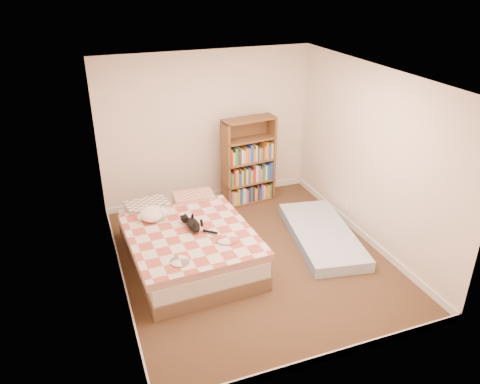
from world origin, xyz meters
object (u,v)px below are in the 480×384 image
object	(u,v)px
floor_mattress	(322,235)
black_cat	(193,224)
bed	(187,242)
white_dog	(153,214)
bookshelf	(248,171)

from	to	relation	value
floor_mattress	black_cat	world-z (taller)	black_cat
bed	white_dog	world-z (taller)	white_dog
bookshelf	black_cat	world-z (taller)	bookshelf
bookshelf	white_dog	distance (m)	2.07
floor_mattress	black_cat	distance (m)	1.96
bed	black_cat	world-z (taller)	black_cat
floor_mattress	bookshelf	bearing A→B (deg)	119.23
floor_mattress	white_dog	size ratio (longest dim) A/B	3.85
bookshelf	black_cat	xyz separation A→B (m)	(-1.34, -1.43, 0.03)
bed	white_dog	distance (m)	0.60
bed	bookshelf	world-z (taller)	bookshelf
black_cat	white_dog	bearing A→B (deg)	118.49
floor_mattress	white_dog	bearing A→B (deg)	176.95
bed	bookshelf	size ratio (longest dim) A/B	1.50
white_dog	floor_mattress	bearing A→B (deg)	-39.18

